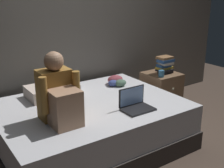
% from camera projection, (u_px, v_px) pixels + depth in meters
% --- Properties ---
extents(ground_plane, '(8.00, 8.00, 0.00)m').
position_uv_depth(ground_plane, '(120.00, 152.00, 3.19)').
color(ground_plane, '#47382D').
extents(wall_back, '(5.60, 0.10, 2.70)m').
position_uv_depth(wall_back, '(66.00, 18.00, 3.71)').
color(wall_back, slate).
rests_on(wall_back, ground_plane).
extents(bed, '(2.00, 1.50, 0.52)m').
position_uv_depth(bed, '(90.00, 126.00, 3.24)').
color(bed, '#332D2B').
rests_on(bed, ground_plane).
extents(nightstand, '(0.44, 0.46, 0.59)m').
position_uv_depth(nightstand, '(161.00, 93.00, 4.11)').
color(nightstand, brown).
rests_on(nightstand, ground_plane).
extents(person_sitting, '(0.39, 0.44, 0.65)m').
position_uv_depth(person_sitting, '(59.00, 96.00, 2.68)').
color(person_sitting, olive).
rests_on(person_sitting, bed).
extents(laptop, '(0.32, 0.23, 0.22)m').
position_uv_depth(laptop, '(135.00, 104.00, 3.01)').
color(laptop, black).
rests_on(laptop, bed).
extents(pillow, '(0.56, 0.36, 0.13)m').
position_uv_depth(pillow, '(52.00, 91.00, 3.36)').
color(pillow, beige).
rests_on(pillow, bed).
extents(book_stack, '(0.23, 0.17, 0.23)m').
position_uv_depth(book_stack, '(165.00, 65.00, 3.99)').
color(book_stack, black).
rests_on(book_stack, nightstand).
extents(mug, '(0.08, 0.08, 0.09)m').
position_uv_depth(mug, '(161.00, 74.00, 3.84)').
color(mug, teal).
rests_on(mug, nightstand).
extents(clothes_pile, '(0.24, 0.27, 0.11)m').
position_uv_depth(clothes_pile, '(116.00, 81.00, 3.75)').
color(clothes_pile, '#8E3D47').
rests_on(clothes_pile, bed).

